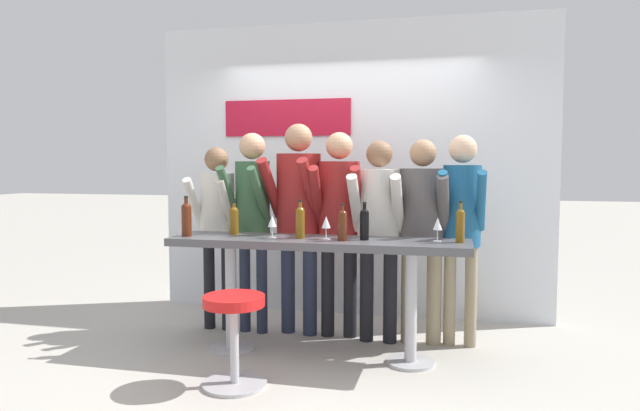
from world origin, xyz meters
The scene contains 20 objects.
ground_plane centered at (0.00, 0.00, 0.00)m, with size 40.00×40.00×0.00m, color #B2ADA3.
back_wall centered at (-0.01, 1.35, 1.44)m, with size 3.91×0.12×2.88m.
tasting_table centered at (0.00, 0.00, 0.77)m, with size 2.31×0.53×0.93m.
bar_stool centered at (-0.41, -0.70, 0.41)m, with size 0.44×0.44×0.62m.
person_far_left centered at (-1.05, 0.51, 1.03)m, with size 0.38×0.50×1.65m.
person_left centered at (-0.71, 0.49, 1.12)m, with size 0.39×0.54×1.77m.
person_center_left centered at (-0.30, 0.54, 1.14)m, with size 0.52×0.63×1.84m.
person_center centered at (0.06, 0.54, 1.10)m, with size 0.45×0.56×1.77m.
person_center_right centered at (0.41, 0.47, 1.05)m, with size 0.44×0.54×1.69m.
person_right centered at (0.76, 0.51, 1.05)m, with size 0.47×0.56×1.70m.
person_far_right centered at (1.08, 0.52, 1.09)m, with size 0.37×0.51×1.73m.
wine_bottle_0 centered at (-1.05, -0.09, 1.07)m, with size 0.08×0.08×0.32m.
wine_bottle_1 centered at (0.21, -0.07, 1.05)m, with size 0.07×0.07×0.28m.
wine_bottle_2 centered at (-0.14, -0.01, 1.06)m, with size 0.07×0.07×0.30m.
wine_bottle_3 centered at (1.06, 0.03, 1.06)m, with size 0.06×0.06×0.31m.
wine_bottle_4 centered at (0.36, 0.01, 1.06)m, with size 0.07×0.07×0.29m.
wine_bottle_5 centered at (-0.72, 0.10, 1.05)m, with size 0.07×0.07×0.27m.
wine_glass_0 centered at (-0.35, -0.04, 1.05)m, with size 0.07×0.07×0.18m.
wine_glass_1 centered at (0.90, 0.05, 1.05)m, with size 0.07×0.07×0.18m.
wine_glass_2 centered at (0.07, -0.02, 1.05)m, with size 0.07×0.07×0.18m.
Camera 1 is at (1.01, -4.22, 1.51)m, focal length 32.00 mm.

